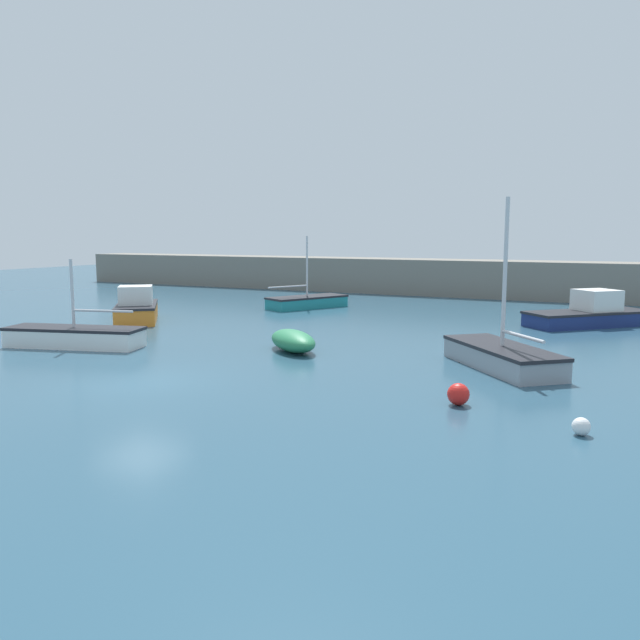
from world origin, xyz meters
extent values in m
cube|color=#284C60|center=(0.00, 0.00, -0.10)|extent=(120.00, 120.00, 0.20)
cube|color=slate|center=(0.00, 32.19, 1.34)|extent=(66.69, 3.73, 2.69)
cube|color=navy|center=(11.69, 19.35, 0.32)|extent=(6.01, 6.01, 0.64)
cube|color=black|center=(11.69, 19.35, 0.70)|extent=(6.13, 6.13, 0.12)
cube|color=silver|center=(12.03, 19.69, 1.23)|extent=(2.53, 2.53, 1.17)
cube|color=white|center=(-6.70, 3.54, 0.35)|extent=(5.75, 3.00, 0.70)
cube|color=black|center=(-6.70, 3.54, 0.76)|extent=(5.86, 3.06, 0.12)
cylinder|color=silver|center=(-6.70, 3.54, 2.15)|extent=(0.12, 0.12, 2.89)
cylinder|color=silver|center=(-5.44, 3.89, 1.52)|extent=(2.54, 0.81, 0.10)
cube|color=gray|center=(9.69, 7.12, 0.34)|extent=(4.73, 5.01, 0.67)
cube|color=black|center=(9.69, 7.12, 0.73)|extent=(4.82, 5.11, 0.12)
cylinder|color=silver|center=(9.69, 7.12, 3.24)|extent=(0.14, 0.14, 5.13)
cylinder|color=silver|center=(10.47, 6.24, 1.31)|extent=(1.64, 1.83, 0.11)
cube|color=teal|center=(-4.58, 19.93, 0.31)|extent=(3.90, 5.39, 0.62)
cube|color=black|center=(-4.58, 19.93, 0.68)|extent=(3.98, 5.49, 0.12)
cylinder|color=silver|center=(-4.58, 19.93, 2.54)|extent=(0.12, 0.12, 3.85)
cylinder|color=silver|center=(-5.21, 18.64, 1.41)|extent=(1.34, 2.62, 0.09)
ellipsoid|color=#287A4C|center=(1.72, 6.73, 0.42)|extent=(3.32, 3.11, 0.83)
cube|color=orange|center=(-9.89, 10.58, 0.41)|extent=(4.54, 4.93, 0.81)
cube|color=black|center=(-9.89, 10.58, 0.87)|extent=(4.64, 5.03, 0.12)
cube|color=silver|center=(-9.66, 10.30, 1.36)|extent=(2.29, 2.28, 1.09)
sphere|color=red|center=(9.53, 1.84, 0.30)|extent=(0.60, 0.60, 0.60)
sphere|color=white|center=(12.69, 0.56, 0.21)|extent=(0.42, 0.42, 0.42)
camera|label=1|loc=(13.50, -14.45, 4.56)|focal=35.00mm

